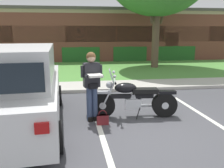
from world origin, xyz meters
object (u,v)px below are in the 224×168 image
at_px(parked_suv_adjacent, 15,87).
at_px(hedge_center_right, 129,52).
at_px(brick_building, 107,34).
at_px(handbag, 103,119).
at_px(hedge_right, 174,52).
at_px(motorcycle, 137,99).
at_px(hedge_center_left, 81,53).
at_px(rider_person, 92,81).
at_px(hedge_left, 30,54).

distance_m(parked_suv_adjacent, hedge_center_right, 12.87).
height_order(parked_suv_adjacent, brick_building, brick_building).
distance_m(handbag, hedge_right, 13.67).
relative_size(motorcycle, hedge_center_left, 0.85).
bearing_deg(hedge_right, rider_person, -120.68).
height_order(motorcycle, brick_building, brick_building).
xyz_separation_m(handbag, brick_building, (2.12, 17.29, 1.78)).
relative_size(hedge_center_left, hedge_right, 0.91).
height_order(parked_suv_adjacent, hedge_right, parked_suv_adjacent).
xyz_separation_m(parked_suv_adjacent, hedge_right, (8.63, 11.81, -0.30)).
distance_m(rider_person, hedge_right, 13.50).
distance_m(hedge_left, hedge_right, 10.58).
bearing_deg(rider_person, hedge_left, 107.65).
bearing_deg(hedge_center_right, handbag, -104.73).
height_order(parked_suv_adjacent, hedge_center_left, parked_suv_adjacent).
distance_m(parked_suv_adjacent, brick_building, 17.68).
height_order(handbag, hedge_center_right, hedge_center_right).
bearing_deg(parked_suv_adjacent, hedge_center_right, 66.64).
xyz_separation_m(motorcycle, hedge_center_right, (2.21, 11.52, 0.16)).
distance_m(rider_person, brick_building, 17.16).
bearing_deg(parked_suv_adjacent, hedge_center_left, 82.41).
bearing_deg(motorcycle, hedge_left, 112.81).
distance_m(parked_suv_adjacent, hedge_right, 14.63).
height_order(motorcycle, handbag, motorcycle).
relative_size(hedge_center_left, brick_building, 0.13).
distance_m(motorcycle, rider_person, 1.27).
bearing_deg(motorcycle, hedge_center_left, 96.53).
bearing_deg(brick_building, hedge_left, -138.39).
height_order(parked_suv_adjacent, hedge_left, parked_suv_adjacent).
xyz_separation_m(rider_person, hedge_center_right, (3.36, 11.61, -0.36)).
height_order(motorcycle, hedge_left, motorcycle).
height_order(hedge_center_right, hedge_right, same).
height_order(hedge_center_left, brick_building, brick_building).
xyz_separation_m(handbag, parked_suv_adjacent, (-1.97, 0.11, 0.81)).
xyz_separation_m(parked_suv_adjacent, hedge_center_right, (5.10, 11.81, -0.30)).
relative_size(rider_person, handbag, 4.74).
xyz_separation_m(motorcycle, hedge_right, (5.73, 11.52, 0.16)).
height_order(rider_person, brick_building, brick_building).
bearing_deg(hedge_left, hedge_right, 0.00).
bearing_deg(parked_suv_adjacent, handbag, -3.30).
bearing_deg(hedge_center_right, parked_suv_adjacent, -113.36).
height_order(handbag, parked_suv_adjacent, parked_suv_adjacent).
xyz_separation_m(parked_suv_adjacent, brick_building, (4.09, 17.18, 0.97)).
bearing_deg(hedge_left, hedge_center_left, -0.00).
bearing_deg(hedge_center_left, hedge_left, 180.00).
xyz_separation_m(rider_person, handbag, (0.23, -0.32, -0.86)).
distance_m(motorcycle, hedge_center_left, 11.60).
xyz_separation_m(hedge_left, hedge_center_right, (7.05, 0.00, 0.00)).
bearing_deg(hedge_center_right, hedge_center_left, -180.00).
bearing_deg(brick_building, hedge_right, -49.77).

